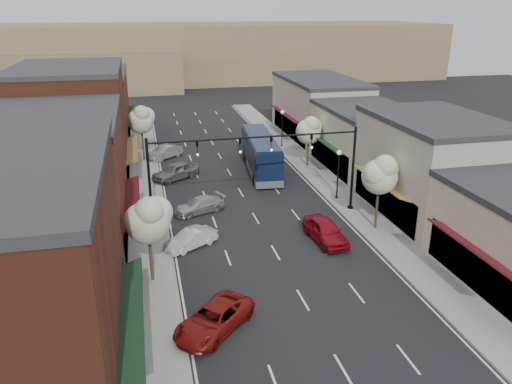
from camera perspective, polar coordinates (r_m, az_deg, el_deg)
ground at (r=32.60m, az=3.17°, el=-8.51°), size 160.00×160.00×0.00m
sidewalk_left at (r=48.45m, az=-12.60°, el=1.06°), size 2.80×73.00×0.15m
sidewalk_right at (r=51.20m, az=6.51°, el=2.49°), size 2.80×73.00×0.15m
curb_left at (r=48.46m, az=-10.95°, el=1.19°), size 0.25×73.00×0.17m
curb_right at (r=50.76m, az=5.01°, el=2.39°), size 0.25×73.00×0.17m
bldg_left_near at (r=22.89m, az=-27.11°, el=-9.70°), size 10.14×14.10×10.40m
bldg_left_midnear at (r=35.66m, az=-22.13°, el=0.74°), size 10.14×14.10×9.40m
bldg_left_midfar at (r=48.83m, az=-20.02°, el=6.98°), size 10.14×14.10×10.90m
bldg_left_far at (r=64.67m, az=-18.43°, el=9.11°), size 10.14×18.10×8.40m
bldg_right_midnear at (r=41.60m, az=19.39°, el=2.71°), size 9.14×12.10×7.90m
bldg_right_midfar at (r=51.88m, az=12.39°, el=5.94°), size 9.14×12.10×6.40m
bldg_right_far at (r=64.38m, az=7.17°, el=9.49°), size 9.14×16.10×7.40m
hill_far at (r=118.02m, az=-9.36°, el=15.50°), size 120.00×30.00×12.00m
hill_near at (r=107.31m, az=-22.56°, el=12.69°), size 50.00×20.00×8.00m
signal_mast_right at (r=39.53m, az=7.95°, el=3.88°), size 8.22×0.46×7.00m
signal_mast_left at (r=37.14m, az=-8.52°, el=2.76°), size 8.22×0.46×7.00m
tree_right_near at (r=37.13m, az=14.08°, el=2.08°), size 2.85×2.65×5.95m
tree_right_far at (r=51.44m, az=6.10°, el=7.13°), size 2.85×2.65×5.43m
tree_left_near at (r=29.63m, az=-12.18°, el=-2.99°), size 2.85×2.65×5.69m
tree_left_far at (r=54.43m, az=-12.98°, el=8.12°), size 2.85×2.65×6.13m
lamp_post_near at (r=43.00m, az=9.40°, el=2.92°), size 0.44×0.44×4.44m
lamp_post_far at (r=58.98m, az=3.01°, el=7.96°), size 0.44×0.44×4.44m
coach_bus at (r=50.41m, az=0.53°, el=4.48°), size 3.63×11.96×3.60m
red_hatchback at (r=35.85m, az=7.93°, el=-4.42°), size 2.33×4.90×1.62m
parked_car_a at (r=26.57m, az=-4.83°, el=-14.26°), size 5.06×5.08×1.36m
parked_car_b at (r=35.02m, az=-7.47°, el=-5.34°), size 4.01×3.17×1.28m
parked_car_c at (r=40.72m, az=-6.52°, el=-1.51°), size 4.67×3.27×1.26m
parked_car_d at (r=48.80m, az=-9.18°, el=2.37°), size 5.11×4.23×1.64m
parked_car_e at (r=55.83m, az=-10.41°, el=4.50°), size 4.27×3.99×1.43m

